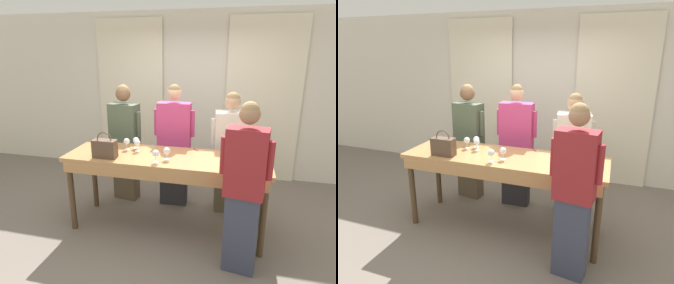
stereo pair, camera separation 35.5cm
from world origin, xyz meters
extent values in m
plane|color=#70665B|center=(0.00, 0.00, 0.00)|extent=(18.00, 18.00, 0.00)
cube|color=silver|center=(0.00, 1.96, 1.40)|extent=(12.00, 0.06, 2.80)
cube|color=#EFE5C6|center=(-1.15, 1.89, 1.34)|extent=(1.20, 0.03, 2.69)
cube|color=#EFE5C6|center=(1.15, 1.89, 1.34)|extent=(1.20, 0.03, 2.69)
cube|color=#B27F4C|center=(0.00, 0.00, 0.94)|extent=(2.39, 0.74, 0.05)
cube|color=#B27F4C|center=(0.00, -0.36, 0.85)|extent=(2.30, 0.03, 0.12)
cylinder|color=#4C3823|center=(-1.12, -0.30, 0.46)|extent=(0.07, 0.07, 0.91)
cylinder|color=#4C3823|center=(1.12, -0.30, 0.46)|extent=(0.07, 0.07, 0.91)
cylinder|color=#4C3823|center=(-1.12, 0.30, 0.46)|extent=(0.07, 0.07, 0.91)
cylinder|color=#4C3823|center=(1.12, 0.30, 0.46)|extent=(0.07, 0.07, 0.91)
cylinder|color=black|center=(0.88, 0.02, 1.06)|extent=(0.08, 0.08, 0.20)
cone|color=black|center=(0.88, 0.02, 1.18)|extent=(0.08, 0.08, 0.05)
cylinder|color=black|center=(0.88, 0.02, 1.25)|extent=(0.03, 0.03, 0.09)
cylinder|color=beige|center=(0.88, 0.02, 1.05)|extent=(0.09, 0.09, 0.08)
cube|color=brown|center=(-0.68, -0.22, 1.07)|extent=(0.28, 0.13, 0.21)
torus|color=brown|center=(-0.68, -0.22, 1.18)|extent=(0.18, 0.01, 0.18)
cylinder|color=white|center=(-0.54, 0.12, 0.96)|extent=(0.06, 0.06, 0.00)
cylinder|color=white|center=(-0.54, 0.12, 1.00)|extent=(0.01, 0.01, 0.07)
sphere|color=white|center=(-0.54, 0.12, 1.07)|extent=(0.08, 0.08, 0.08)
cylinder|color=white|center=(0.03, -0.12, 0.96)|extent=(0.06, 0.06, 0.00)
cylinder|color=white|center=(0.03, -0.12, 1.00)|extent=(0.01, 0.01, 0.07)
sphere|color=white|center=(0.03, -0.12, 1.07)|extent=(0.08, 0.08, 0.08)
cylinder|color=white|center=(-0.39, 0.09, 0.96)|extent=(0.06, 0.06, 0.00)
cylinder|color=white|center=(-0.39, 0.09, 1.00)|extent=(0.01, 0.01, 0.07)
sphere|color=white|center=(-0.39, 0.09, 1.07)|extent=(0.08, 0.08, 0.08)
sphere|color=beige|center=(-0.39, 0.09, 1.06)|extent=(0.05, 0.05, 0.05)
cylinder|color=white|center=(-0.45, 0.19, 0.96)|extent=(0.06, 0.06, 0.00)
cylinder|color=white|center=(-0.45, 0.19, 1.00)|extent=(0.01, 0.01, 0.07)
sphere|color=white|center=(-0.45, 0.19, 1.07)|extent=(0.08, 0.08, 0.08)
cylinder|color=white|center=(0.75, -0.21, 0.96)|extent=(0.06, 0.06, 0.00)
cylinder|color=white|center=(0.75, -0.21, 1.00)|extent=(0.01, 0.01, 0.07)
sphere|color=white|center=(0.75, -0.21, 1.07)|extent=(0.08, 0.08, 0.08)
cylinder|color=white|center=(0.67, 0.20, 0.96)|extent=(0.06, 0.06, 0.00)
cylinder|color=white|center=(0.67, 0.20, 1.00)|extent=(0.01, 0.01, 0.07)
sphere|color=white|center=(0.67, 0.20, 1.07)|extent=(0.08, 0.08, 0.08)
cylinder|color=white|center=(-0.06, -0.23, 0.96)|extent=(0.06, 0.06, 0.00)
cylinder|color=white|center=(-0.06, -0.23, 1.00)|extent=(0.01, 0.01, 0.07)
sphere|color=white|center=(-0.06, -0.23, 1.07)|extent=(0.08, 0.08, 0.08)
cylinder|color=maroon|center=(0.29, 0.31, 0.96)|extent=(0.08, 0.11, 0.01)
cube|color=brown|center=(-0.79, 0.66, 0.40)|extent=(0.37, 0.24, 0.80)
cube|color=#4C5B47|center=(-0.79, 0.66, 1.12)|extent=(0.44, 0.28, 0.64)
sphere|color=brown|center=(-0.79, 0.66, 1.58)|extent=(0.21, 0.21, 0.21)
sphere|color=#93754C|center=(-0.79, 0.66, 1.61)|extent=(0.18, 0.18, 0.18)
cylinder|color=#4C5B47|center=(-0.56, 0.62, 1.17)|extent=(0.08, 0.08, 0.35)
cylinder|color=#4C5B47|center=(-1.01, 0.69, 1.17)|extent=(0.08, 0.08, 0.35)
cube|color=#28282D|center=(-0.06, 0.66, 0.41)|extent=(0.39, 0.19, 0.83)
cube|color=#C63D7A|center=(-0.06, 0.66, 1.16)|extent=(0.46, 0.23, 0.66)
sphere|color=#DBAD89|center=(-0.06, 0.66, 1.61)|extent=(0.19, 0.19, 0.19)
sphere|color=#93754C|center=(-0.06, 0.66, 1.65)|extent=(0.17, 0.17, 0.17)
cylinder|color=#C63D7A|center=(0.19, 0.67, 1.21)|extent=(0.07, 0.07, 0.36)
cylinder|color=#C63D7A|center=(-0.30, 0.64, 1.21)|extent=(0.07, 0.07, 0.36)
cube|color=brown|center=(0.71, 0.66, 0.39)|extent=(0.39, 0.28, 0.78)
cube|color=silver|center=(0.71, 0.66, 1.09)|extent=(0.45, 0.33, 0.62)
sphere|color=tan|center=(0.71, 0.66, 1.53)|extent=(0.20, 0.20, 0.20)
sphere|color=#93754C|center=(0.71, 0.66, 1.56)|extent=(0.18, 0.18, 0.18)
cylinder|color=silver|center=(0.94, 0.69, 1.13)|extent=(0.08, 0.08, 0.34)
cylinder|color=silver|center=(0.48, 0.63, 1.13)|extent=(0.08, 0.08, 0.34)
cube|color=#383D51|center=(0.90, -0.56, 0.42)|extent=(0.34, 0.22, 0.83)
cube|color=maroon|center=(0.90, -0.56, 1.16)|extent=(0.40, 0.26, 0.66)
sphere|color=#9E7051|center=(0.90, -0.56, 1.62)|extent=(0.19, 0.19, 0.19)
sphere|color=#93754C|center=(0.90, -0.56, 1.65)|extent=(0.16, 0.16, 0.16)
cylinder|color=maroon|center=(0.69, -0.53, 1.21)|extent=(0.08, 0.08, 0.36)
cylinder|color=maroon|center=(1.10, -0.58, 1.21)|extent=(0.08, 0.08, 0.36)
camera|label=1|loc=(0.82, -3.22, 2.15)|focal=32.00mm
camera|label=2|loc=(1.16, -3.12, 2.15)|focal=32.00mm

